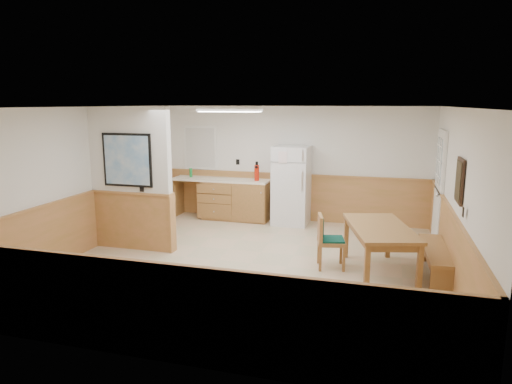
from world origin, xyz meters
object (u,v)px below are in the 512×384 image
(dining_table, at_px, (380,232))
(dining_chair, at_px, (326,237))
(soap_bottle, at_px, (191,173))
(fire_extinguisher, at_px, (257,172))
(dining_bench, at_px, (436,255))
(refrigerator, at_px, (291,185))

(dining_table, bearing_deg, dining_chair, 160.40)
(dining_table, relative_size, soap_bottle, 8.85)
(dining_table, height_order, fire_extinguisher, fire_extinguisher)
(dining_chair, distance_m, soap_bottle, 4.31)
(dining_bench, relative_size, soap_bottle, 7.66)
(refrigerator, height_order, fire_extinguisher, refrigerator)
(dining_chair, relative_size, fire_extinguisher, 2.04)
(dining_table, relative_size, dining_chair, 2.13)
(dining_chair, distance_m, fire_extinguisher, 3.17)
(refrigerator, relative_size, dining_chair, 1.97)
(dining_bench, bearing_deg, dining_chair, 178.63)
(dining_chair, xyz_separation_m, soap_bottle, (-3.42, 2.57, 0.51))
(fire_extinguisher, xyz_separation_m, soap_bottle, (-1.58, 0.06, -0.08))
(dining_table, height_order, soap_bottle, soap_bottle)
(dining_chair, relative_size, soap_bottle, 4.15)
(dining_table, xyz_separation_m, dining_chair, (-0.81, 0.06, -0.16))
(dining_chair, height_order, soap_bottle, soap_bottle)
(refrigerator, height_order, soap_bottle, refrigerator)
(soap_bottle, bearing_deg, refrigerator, -2.20)
(fire_extinguisher, relative_size, soap_bottle, 2.04)
(dining_bench, xyz_separation_m, fire_extinguisher, (-3.46, 2.49, 0.74))
(refrigerator, relative_size, soap_bottle, 8.18)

